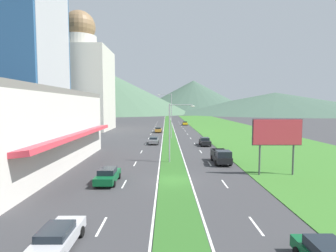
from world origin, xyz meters
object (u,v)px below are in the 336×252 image
car_3 (57,238)px  car_6 (158,130)px  street_lamp_mid (170,113)px  car_1 (154,140)px  car_0 (205,141)px  car_2 (108,175)px  street_lamp_near (173,128)px  car_5 (185,123)px  pickup_truck_0 (221,157)px  billboard_roadside (277,134)px

car_3 → car_6: car_6 is taller
street_lamp_mid → car_1: 11.18m
street_lamp_mid → car_0: street_lamp_mid is taller
car_2 → car_6: car_2 is taller
car_0 → car_6: car_0 is taller
car_6 → car_0: bearing=-158.7°
street_lamp_near → car_3: 23.90m
street_lamp_near → car_3: (-6.90, -22.51, -4.12)m
car_0 → car_6: size_ratio=1.02×
car_3 → car_1: bearing=-4.8°
car_1 → car_2: size_ratio=0.98×
car_2 → car_3: (0.02, -12.74, -0.07)m
car_3 → car_5: 94.70m
car_2 → car_3: 12.74m
car_5 → car_6: 31.12m
car_0 → street_lamp_mid: bearing=-148.9°
car_5 → pickup_truck_0: bearing=-0.1°
billboard_roadside → car_6: bearing=107.0°
billboard_roadside → car_3: bearing=-139.9°
car_5 → car_2: bearing=-9.6°
car_3 → car_2: bearing=0.1°
street_lamp_near → car_2: size_ratio=1.75×
car_0 → car_3: size_ratio=0.97×
billboard_roadside → street_lamp_near: bearing=149.2°
car_3 → car_5: size_ratio=1.04×
street_lamp_near → car_3: size_ratio=1.75×
car_5 → pickup_truck_0: (-0.09, -72.00, 0.21)m
street_lamp_near → car_1: 18.81m
street_lamp_near → car_1: street_lamp_near is taller
billboard_roadside → car_0: (-4.82, 22.80, -3.93)m
street_lamp_near → pickup_truck_0: street_lamp_near is taller
car_1 → car_5: 54.15m
street_lamp_mid → car_1: street_lamp_mid is taller
car_2 → pickup_truck_0: bearing=-56.4°
car_2 → car_3: car_2 is taller
car_5 → car_6: car_6 is taller
pickup_truck_0 → car_2: bearing=-56.4°
street_lamp_mid → car_1: (-3.48, -9.15, -5.41)m
car_2 → car_3: size_ratio=1.00×
street_lamp_mid → billboard_roadside: street_lamp_mid is taller
car_1 → pickup_truck_0: (10.12, -18.82, 0.23)m
street_lamp_near → car_1: bearing=101.0°
street_lamp_mid → car_2: size_ratio=2.31×
car_6 → pickup_truck_0: pickup_truck_0 is taller
car_2 → pickup_truck_0: pickup_truck_0 is taller
car_6 → billboard_roadside: bearing=-163.0°
street_lamp_mid → pickup_truck_0: size_ratio=2.00×
car_1 → car_6: 23.71m
street_lamp_near → car_1: size_ratio=1.79×
street_lamp_mid → car_6: street_lamp_mid is taller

